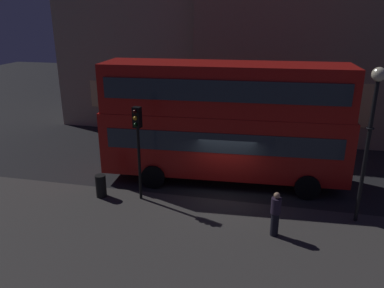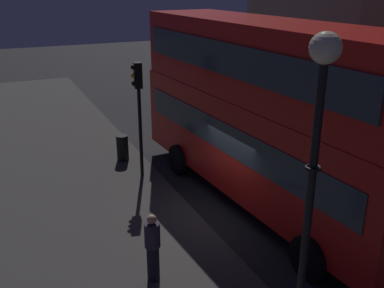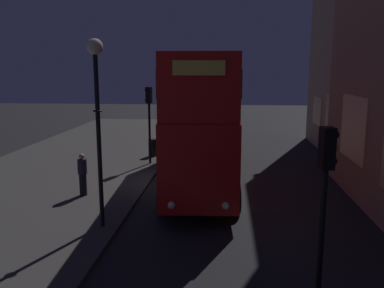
% 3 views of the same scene
% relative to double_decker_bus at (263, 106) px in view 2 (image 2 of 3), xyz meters
% --- Properties ---
extents(ground_plane, '(80.00, 80.00, 0.00)m').
position_rel_double_decker_bus_xyz_m(ground_plane, '(0.35, -1.39, -3.15)').
color(ground_plane, '#232326').
extents(sidewalk_slab, '(44.00, 9.46, 0.12)m').
position_rel_double_decker_bus_xyz_m(sidewalk_slab, '(0.35, -6.96, -3.09)').
color(sidewalk_slab, '#423F3D').
rests_on(sidewalk_slab, ground).
extents(double_decker_bus, '(11.44, 3.40, 5.62)m').
position_rel_double_decker_bus_xyz_m(double_decker_bus, '(0.00, 0.00, 0.00)').
color(double_decker_bus, red).
rests_on(double_decker_bus, ground).
extents(traffic_light_near_kerb, '(0.36, 0.39, 4.05)m').
position_rel_double_decker_bus_xyz_m(traffic_light_near_kerb, '(-3.11, -2.88, -0.12)').
color(traffic_light_near_kerb, black).
rests_on(traffic_light_near_kerb, sidewalk_slab).
extents(street_lamp, '(0.49, 0.49, 5.87)m').
position_rel_double_decker_bus_xyz_m(street_lamp, '(5.60, -2.77, 1.19)').
color(street_lamp, black).
rests_on(street_lamp, sidewalk_slab).
extents(pedestrian, '(0.36, 0.36, 1.69)m').
position_rel_double_decker_bus_xyz_m(pedestrian, '(2.54, -4.49, -2.16)').
color(pedestrian, black).
rests_on(pedestrian, sidewalk_slab).
extents(litter_bin, '(0.45, 0.45, 1.00)m').
position_rel_double_decker_bus_xyz_m(litter_bin, '(-4.85, -3.06, -2.53)').
color(litter_bin, black).
rests_on(litter_bin, sidewalk_slab).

